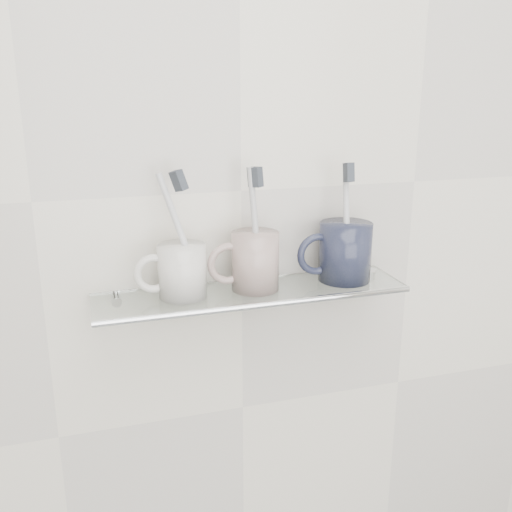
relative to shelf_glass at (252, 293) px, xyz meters
name	(u,v)px	position (x,y,z in m)	size (l,w,h in m)	color
wall_back	(241,191)	(0.00, 0.06, 0.15)	(2.50, 2.50, 0.00)	silver
shelf_glass	(252,293)	(0.00, 0.00, 0.00)	(0.50, 0.12, 0.01)	silver
shelf_rail	(263,305)	(0.00, -0.06, 0.00)	(0.01, 0.01, 0.50)	silver
bracket_left	(117,303)	(-0.21, 0.05, -0.01)	(0.02, 0.02, 0.03)	silver
bracket_right	(357,278)	(0.21, 0.05, -0.01)	(0.02, 0.02, 0.03)	silver
mug_left	(182,271)	(-0.11, 0.00, 0.05)	(0.07, 0.07, 0.08)	silver
mug_left_handle	(154,274)	(-0.15, 0.00, 0.05)	(0.06, 0.06, 0.01)	silver
toothbrush_left	(181,233)	(-0.11, 0.00, 0.10)	(0.01, 0.01, 0.19)	silver
bristles_left	(179,181)	(-0.11, 0.00, 0.19)	(0.01, 0.02, 0.03)	#30353E
mug_center	(255,261)	(0.01, 0.00, 0.05)	(0.08, 0.08, 0.09)	silver
mug_center_handle	(228,263)	(-0.04, 0.00, 0.05)	(0.07, 0.07, 0.01)	silver
toothbrush_center	(255,228)	(0.01, 0.00, 0.10)	(0.01, 0.01, 0.19)	#B5B5B5
bristles_center	(255,177)	(0.01, 0.00, 0.19)	(0.01, 0.02, 0.03)	#30353E
mug_right	(345,252)	(0.16, 0.00, 0.05)	(0.09, 0.09, 0.10)	black
mug_right_handle	(317,254)	(0.11, 0.00, 0.05)	(0.07, 0.07, 0.01)	black
toothbrush_right	(347,221)	(0.16, 0.00, 0.10)	(0.01, 0.01, 0.19)	silver
bristles_right	(349,172)	(0.16, 0.00, 0.19)	(0.01, 0.02, 0.03)	#30353E
chrome_cap	(366,273)	(0.20, 0.00, 0.01)	(0.03, 0.03, 0.01)	silver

